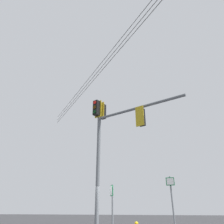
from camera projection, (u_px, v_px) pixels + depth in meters
signal_mast_assembly at (110, 134)px, 11.13m from camera, size 2.89×4.74×7.29m
route_sign_primary at (173, 204)px, 8.60m from camera, size 0.11×0.35×2.80m
route_sign_secondary at (112, 209)px, 8.35m from camera, size 0.28×0.16×2.45m
overhead_wire_span at (95, 75)px, 14.17m from camera, size 16.87×11.55×1.24m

